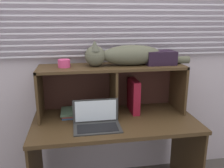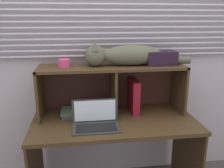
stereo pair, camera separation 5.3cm
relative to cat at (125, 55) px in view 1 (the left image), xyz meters
name	(u,v)px [view 1 (the left image)]	position (x,y,z in m)	size (l,w,h in m)	color
back_panel_with_blinds	(108,47)	(-0.11, 0.22, 0.05)	(4.40, 0.08, 2.50)	#BAADB7
desk	(115,135)	(-0.11, -0.15, -0.64)	(1.31, 0.66, 0.71)	#412E19
hutch_shelf_unit	(112,79)	(-0.11, 0.03, -0.21)	(1.21, 0.34, 0.41)	#412E19
cat	(125,55)	(0.00, 0.00, 0.00)	(0.89, 0.18, 0.20)	#535341
laptop	(97,122)	(-0.27, -0.26, -0.46)	(0.35, 0.21, 0.20)	#303030
binder_upright	(134,96)	(0.08, 0.00, -0.36)	(0.06, 0.24, 0.28)	maroon
book_stack	(71,113)	(-0.46, 0.00, -0.48)	(0.17, 0.22, 0.04)	#2F527F
small_basket	(64,63)	(-0.50, 0.00, -0.05)	(0.10, 0.10, 0.06)	#D34074
storage_box	(160,58)	(0.30, 0.00, -0.03)	(0.25, 0.18, 0.11)	black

